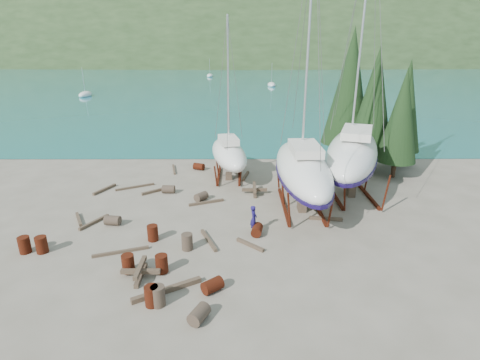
{
  "coord_description": "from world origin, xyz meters",
  "views": [
    {
      "loc": [
        1.6,
        -18.4,
        10.04
      ],
      "look_at": [
        1.67,
        3.0,
        2.29
      ],
      "focal_mm": 28.0,
      "sensor_mm": 36.0,
      "label": 1
    }
  ],
  "objects_px": {
    "large_sailboat_far": "(352,153)",
    "worker": "(254,219)",
    "small_sailboat_shore": "(229,153)",
    "large_sailboat_near": "(303,168)"
  },
  "relations": [
    {
      "from": "large_sailboat_far",
      "to": "worker",
      "type": "distance_m",
      "value": 9.46
    },
    {
      "from": "large_sailboat_far",
      "to": "small_sailboat_shore",
      "type": "distance_m",
      "value": 9.35
    },
    {
      "from": "large_sailboat_near",
      "to": "worker",
      "type": "height_order",
      "value": "large_sailboat_near"
    },
    {
      "from": "large_sailboat_far",
      "to": "large_sailboat_near",
      "type": "bearing_deg",
      "value": -126.45
    },
    {
      "from": "large_sailboat_near",
      "to": "worker",
      "type": "xyz_separation_m",
      "value": [
        -3.2,
        -3.37,
        -1.89
      ]
    },
    {
      "from": "large_sailboat_near",
      "to": "small_sailboat_shore",
      "type": "relative_size",
      "value": 1.38
    },
    {
      "from": "small_sailboat_shore",
      "to": "worker",
      "type": "distance_m",
      "value": 9.49
    },
    {
      "from": "large_sailboat_near",
      "to": "small_sailboat_shore",
      "type": "xyz_separation_m",
      "value": [
        -4.83,
        5.9,
        -0.7
      ]
    },
    {
      "from": "small_sailboat_shore",
      "to": "large_sailboat_near",
      "type": "bearing_deg",
      "value": -62.81
    },
    {
      "from": "large_sailboat_far",
      "to": "small_sailboat_shore",
      "type": "relative_size",
      "value": 1.51
    }
  ]
}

